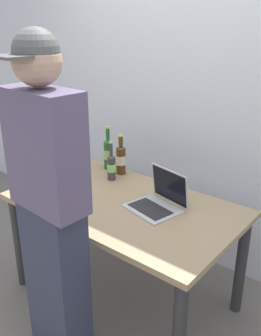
{
  "coord_description": "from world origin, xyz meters",
  "views": [
    {
      "loc": [
        1.37,
        -1.6,
        1.83
      ],
      "look_at": [
        0.06,
        0.0,
        0.99
      ],
      "focal_mm": 39.43,
      "sensor_mm": 36.0,
      "label": 1
    }
  ],
  "objects_px": {
    "laptop": "(159,200)",
    "beer_bottle_dark": "(111,166)",
    "person_figure": "(51,213)",
    "beer_bottle_brown": "(108,153)",
    "beer_bottle_amber": "(121,159)"
  },
  "relations": [
    {
      "from": "laptop",
      "to": "beer_bottle_brown",
      "type": "height_order",
      "value": "beer_bottle_brown"
    },
    {
      "from": "beer_bottle_dark",
      "to": "beer_bottle_amber",
      "type": "relative_size",
      "value": 0.95
    },
    {
      "from": "laptop",
      "to": "beer_bottle_amber",
      "type": "relative_size",
      "value": 1.19
    },
    {
      "from": "beer_bottle_brown",
      "to": "laptop",
      "type": "bearing_deg",
      "value": -22.53
    },
    {
      "from": "person_figure",
      "to": "beer_bottle_dark",
      "type": "bearing_deg",
      "value": 112.89
    },
    {
      "from": "laptop",
      "to": "person_figure",
      "type": "distance_m",
      "value": 0.73
    },
    {
      "from": "beer_bottle_brown",
      "to": "beer_bottle_dark",
      "type": "bearing_deg",
      "value": -41.55
    },
    {
      "from": "person_figure",
      "to": "laptop",
      "type": "bearing_deg",
      "value": 76.81
    },
    {
      "from": "beer_bottle_brown",
      "to": "person_figure",
      "type": "distance_m",
      "value": 1.11
    },
    {
      "from": "beer_bottle_amber",
      "to": "person_figure",
      "type": "height_order",
      "value": "person_figure"
    },
    {
      "from": "laptop",
      "to": "beer_bottle_amber",
      "type": "height_order",
      "value": "beer_bottle_amber"
    },
    {
      "from": "beer_bottle_brown",
      "to": "person_figure",
      "type": "bearing_deg",
      "value": -62.18
    },
    {
      "from": "beer_bottle_dark",
      "to": "laptop",
      "type": "bearing_deg",
      "value": -14.78
    },
    {
      "from": "laptop",
      "to": "beer_bottle_dark",
      "type": "xyz_separation_m",
      "value": [
        -0.52,
        0.14,
        0.05
      ]
    },
    {
      "from": "beer_bottle_dark",
      "to": "person_figure",
      "type": "height_order",
      "value": "person_figure"
    }
  ]
}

